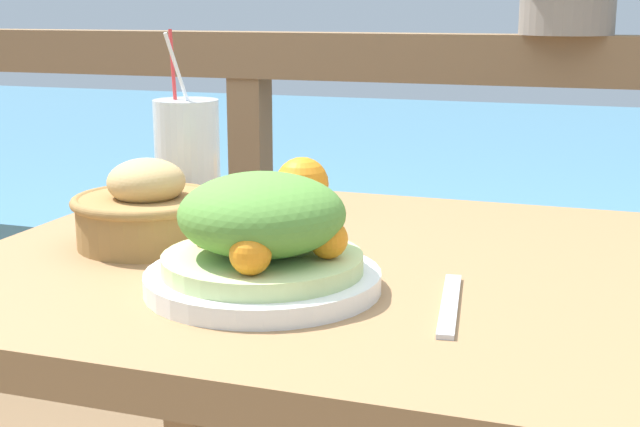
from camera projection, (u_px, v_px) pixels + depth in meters
name	position (u px, v px, depth m)	size (l,w,h in m)	color
patio_table	(363.00, 362.00, 1.04)	(0.91, 0.72, 0.74)	#997047
railing_fence	(471.00, 179.00, 1.69)	(2.80, 0.08, 0.98)	brown
sea_backdrop	(558.00, 191.00, 4.11)	(12.00, 4.00, 0.38)	teal
salad_plate	(263.00, 241.00, 0.90)	(0.24, 0.24, 0.12)	white
drink_glass	(187.00, 158.00, 1.22)	(0.09, 0.09, 0.25)	silver
bread_basket	(148.00, 210.00, 1.07)	(0.18, 0.18, 0.11)	olive
fork	(450.00, 304.00, 0.86)	(0.04, 0.18, 0.00)	silver
orange_near_basket	(302.00, 184.00, 1.26)	(0.08, 0.08, 0.08)	orange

